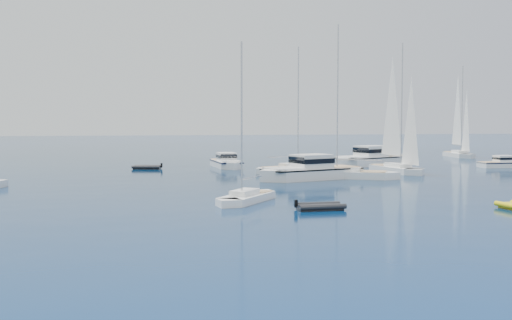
{
  "coord_description": "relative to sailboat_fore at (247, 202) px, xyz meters",
  "views": [
    {
      "loc": [
        -13.28,
        -33.7,
        6.25
      ],
      "look_at": [
        -2.45,
        26.19,
        2.2
      ],
      "focal_mm": 43.92,
      "sensor_mm": 36.0,
      "label": 1
    }
  ],
  "objects": [
    {
      "name": "sailboat_fore",
      "position": [
        0.0,
        0.0,
        0.0
      ],
      "size": [
        6.58,
        8.08,
        12.28
      ],
      "primitive_type": null,
      "rotation": [
        0.0,
        0.0,
        2.53
      ],
      "color": "white",
      "rests_on": "ground"
    },
    {
      "name": "tender_grey_far",
      "position": [
        -7.16,
        32.23,
        0.0
      ],
      "size": [
        4.06,
        2.88,
        0.95
      ],
      "primitive_type": null,
      "rotation": [
        0.0,
        0.0,
        1.31
      ],
      "color": "black",
      "rests_on": "ground"
    },
    {
      "name": "sailboat_sails_far",
      "position": [
        42.96,
        48.1,
        0.0
      ],
      "size": [
        3.87,
        10.58,
        15.2
      ],
      "primitive_type": null,
      "rotation": [
        0.0,
        0.0,
        3.03
      ],
      "color": "silver",
      "rests_on": "ground"
    },
    {
      "name": "ground",
      "position": [
        5.67,
        -12.33,
        0.0
      ],
      "size": [
        400.0,
        400.0,
        0.0
      ],
      "primitive_type": "plane",
      "color": "navy",
      "rests_on": "ground"
    },
    {
      "name": "motor_cruiser_centre",
      "position": [
        9.21,
        16.05,
        0.0
      ],
      "size": [
        13.01,
        7.89,
        3.27
      ],
      "primitive_type": null,
      "rotation": [
        0.0,
        0.0,
        1.92
      ],
      "color": "silver",
      "rests_on": "ground"
    },
    {
      "name": "motor_cruiser_horizon",
      "position": [
        2.89,
        33.07,
        0.0
      ],
      "size": [
        3.59,
        9.42,
        2.42
      ],
      "primitive_type": null,
      "rotation": [
        0.0,
        0.0,
        3.23
      ],
      "color": "silver",
      "rests_on": "ground"
    },
    {
      "name": "tender_grey_near",
      "position": [
        4.28,
        -4.99,
        0.0
      ],
      "size": [
        3.54,
        2.08,
        0.95
      ],
      "primitive_type": null,
      "rotation": [
        0.0,
        0.0,
        4.76
      ],
      "color": "black",
      "rests_on": "ground"
    },
    {
      "name": "sailboat_centre",
      "position": [
        9.29,
        24.53,
        0.0
      ],
      "size": [
        10.46,
        6.6,
        15.09
      ],
      "primitive_type": null,
      "rotation": [
        0.0,
        0.0,
        5.13
      ],
      "color": "silver",
      "rests_on": "ground"
    },
    {
      "name": "motor_cruiser_far_r",
      "position": [
        38.01,
        26.91,
        0.0
      ],
      "size": [
        7.51,
        2.5,
        1.95
      ],
      "primitive_type": null,
      "rotation": [
        0.0,
        0.0,
        4.74
      ],
      "color": "white",
      "rests_on": "ground"
    },
    {
      "name": "sailboat_mid_r",
      "position": [
        13.49,
        16.56,
        0.0
      ],
      "size": [
        11.4,
        7.75,
        16.61
      ],
      "primitive_type": null,
      "rotation": [
        0.0,
        0.0,
        1.1
      ],
      "color": "white",
      "rests_on": "ground"
    },
    {
      "name": "motor_cruiser_distant",
      "position": [
        22.04,
        32.89,
        0.0
      ],
      "size": [
        13.26,
        9.03,
        3.36
      ],
      "primitive_type": null,
      "rotation": [
        0.0,
        0.0,
        2.01
      ],
      "color": "white",
      "rests_on": "ground"
    },
    {
      "name": "sailboat_sails_r",
      "position": [
        21.21,
        22.24,
        0.0
      ],
      "size": [
        4.62,
        10.78,
        15.37
      ],
      "primitive_type": null,
      "rotation": [
        0.0,
        0.0,
        3.33
      ],
      "color": "white",
      "rests_on": "ground"
    }
  ]
}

